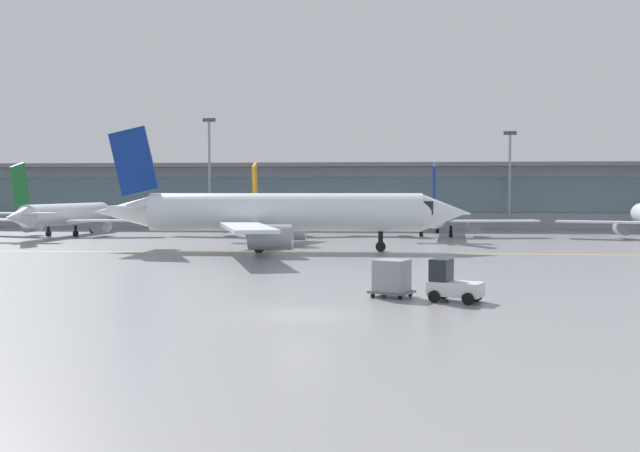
{
  "coord_description": "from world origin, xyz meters",
  "views": [
    {
      "loc": [
        3.63,
        -31.97,
        5.48
      ],
      "look_at": [
        -0.85,
        19.72,
        3.0
      ],
      "focal_mm": 41.08,
      "sensor_mm": 36.0,
      "label": 1
    }
  ],
  "objects_px": {
    "taxiing_regional_jet": "(280,213)",
    "baggage_tug": "(451,284)",
    "gate_airplane_1": "(67,215)",
    "apron_light_mast_2": "(510,176)",
    "cargo_dolly_lead": "(392,277)",
    "apron_light_mast_1": "(209,169)",
    "gate_airplane_2": "(263,215)",
    "gate_airplane_3": "(436,215)"
  },
  "relations": [
    {
      "from": "taxiing_regional_jet",
      "to": "baggage_tug",
      "type": "xyz_separation_m",
      "value": [
        12.76,
        -29.71,
        -2.55
      ]
    },
    {
      "from": "gate_airplane_1",
      "to": "taxiing_regional_jet",
      "type": "height_order",
      "value": "taxiing_regional_jet"
    },
    {
      "from": "apron_light_mast_2",
      "to": "baggage_tug",
      "type": "bearing_deg",
      "value": -101.83
    },
    {
      "from": "apron_light_mast_2",
      "to": "cargo_dolly_lead",
      "type": "bearing_deg",
      "value": -104.42
    },
    {
      "from": "apron_light_mast_1",
      "to": "gate_airplane_1",
      "type": "bearing_deg",
      "value": -131.52
    },
    {
      "from": "gate_airplane_1",
      "to": "apron_light_mast_2",
      "type": "height_order",
      "value": "apron_light_mast_2"
    },
    {
      "from": "gate_airplane_1",
      "to": "gate_airplane_2",
      "type": "height_order",
      "value": "same"
    },
    {
      "from": "gate_airplane_2",
      "to": "baggage_tug",
      "type": "bearing_deg",
      "value": -165.19
    },
    {
      "from": "gate_airplane_3",
      "to": "taxiing_regional_jet",
      "type": "height_order",
      "value": "taxiing_regional_jet"
    },
    {
      "from": "gate_airplane_1",
      "to": "taxiing_regional_jet",
      "type": "relative_size",
      "value": 0.75
    },
    {
      "from": "baggage_tug",
      "to": "cargo_dolly_lead",
      "type": "bearing_deg",
      "value": 180.0
    },
    {
      "from": "gate_airplane_3",
      "to": "cargo_dolly_lead",
      "type": "height_order",
      "value": "gate_airplane_3"
    },
    {
      "from": "cargo_dolly_lead",
      "to": "apron_light_mast_1",
      "type": "relative_size",
      "value": 0.16
    },
    {
      "from": "baggage_tug",
      "to": "apron_light_mast_2",
      "type": "relative_size",
      "value": 0.21
    },
    {
      "from": "gate_airplane_2",
      "to": "apron_light_mast_2",
      "type": "height_order",
      "value": "apron_light_mast_2"
    },
    {
      "from": "gate_airplane_2",
      "to": "baggage_tug",
      "type": "distance_m",
      "value": 54.88
    },
    {
      "from": "cargo_dolly_lead",
      "to": "apron_light_mast_1",
      "type": "bearing_deg",
      "value": 134.71
    },
    {
      "from": "taxiing_regional_jet",
      "to": "apron_light_mast_2",
      "type": "xyz_separation_m",
      "value": [
        27.0,
        38.32,
        4.16
      ]
    },
    {
      "from": "gate_airplane_3",
      "to": "cargo_dolly_lead",
      "type": "xyz_separation_m",
      "value": [
        -5.97,
        -51.74,
        -1.53
      ]
    },
    {
      "from": "gate_airplane_2",
      "to": "apron_light_mast_2",
      "type": "distance_m",
      "value": 36.42
    },
    {
      "from": "baggage_tug",
      "to": "apron_light_mast_1",
      "type": "height_order",
      "value": "apron_light_mast_1"
    },
    {
      "from": "apron_light_mast_1",
      "to": "apron_light_mast_2",
      "type": "bearing_deg",
      "value": 3.05
    },
    {
      "from": "taxiing_regional_jet",
      "to": "apron_light_mast_1",
      "type": "height_order",
      "value": "apron_light_mast_1"
    },
    {
      "from": "gate_airplane_1",
      "to": "apron_light_mast_1",
      "type": "distance_m",
      "value": 22.0
    },
    {
      "from": "gate_airplane_1",
      "to": "baggage_tug",
      "type": "distance_m",
      "value": 65.3
    },
    {
      "from": "gate_airplane_1",
      "to": "apron_light_mast_2",
      "type": "xyz_separation_m",
      "value": [
        56.29,
        18.1,
        5.02
      ]
    },
    {
      "from": "taxiing_regional_jet",
      "to": "baggage_tug",
      "type": "bearing_deg",
      "value": -67.64
    },
    {
      "from": "gate_airplane_2",
      "to": "apron_light_mast_1",
      "type": "height_order",
      "value": "apron_light_mast_1"
    },
    {
      "from": "gate_airplane_2",
      "to": "gate_airplane_3",
      "type": "height_order",
      "value": "same"
    },
    {
      "from": "cargo_dolly_lead",
      "to": "apron_light_mast_2",
      "type": "height_order",
      "value": "apron_light_mast_2"
    },
    {
      "from": "cargo_dolly_lead",
      "to": "apron_light_mast_1",
      "type": "height_order",
      "value": "apron_light_mast_1"
    },
    {
      "from": "gate_airplane_2",
      "to": "apron_light_mast_2",
      "type": "bearing_deg",
      "value": -67.63
    },
    {
      "from": "baggage_tug",
      "to": "cargo_dolly_lead",
      "type": "height_order",
      "value": "baggage_tug"
    },
    {
      "from": "gate_airplane_3",
      "to": "baggage_tug",
      "type": "height_order",
      "value": "gate_airplane_3"
    },
    {
      "from": "cargo_dolly_lead",
      "to": "baggage_tug",
      "type": "bearing_deg",
      "value": -0.0
    },
    {
      "from": "apron_light_mast_1",
      "to": "apron_light_mast_2",
      "type": "relative_size",
      "value": 1.14
    },
    {
      "from": "gate_airplane_3",
      "to": "taxiing_regional_jet",
      "type": "distance_m",
      "value": 28.16
    },
    {
      "from": "gate_airplane_3",
      "to": "apron_light_mast_1",
      "type": "height_order",
      "value": "apron_light_mast_1"
    },
    {
      "from": "apron_light_mast_2",
      "to": "gate_airplane_3",
      "type": "bearing_deg",
      "value": -126.72
    },
    {
      "from": "gate_airplane_3",
      "to": "baggage_tug",
      "type": "bearing_deg",
      "value": -177.84
    },
    {
      "from": "gate_airplane_2",
      "to": "taxiing_regional_jet",
      "type": "height_order",
      "value": "taxiing_regional_jet"
    },
    {
      "from": "taxiing_regional_jet",
      "to": "apron_light_mast_1",
      "type": "xyz_separation_m",
      "value": [
        -15.25,
        36.07,
        5.15
      ]
    }
  ]
}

